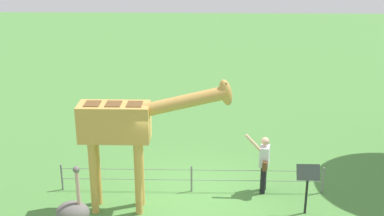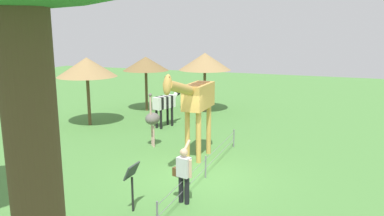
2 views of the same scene
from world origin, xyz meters
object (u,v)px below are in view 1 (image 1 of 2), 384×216
object	(u,v)px
ostrich	(73,213)
info_sign	(308,179)
visitor	(264,161)
giraffe	(127,127)

from	to	relation	value
ostrich	info_sign	bearing A→B (deg)	21.72
visitor	info_sign	distance (m)	1.43
ostrich	info_sign	size ratio (longest dim) A/B	1.70
visitor	ostrich	bearing A→B (deg)	-143.63
giraffe	ostrich	size ratio (longest dim) A/B	1.65
giraffe	ostrich	distance (m)	2.58
info_sign	giraffe	bearing A→B (deg)	178.53
visitor	info_sign	bearing A→B (deg)	-48.44
visitor	info_sign	size ratio (longest dim) A/B	1.28
giraffe	info_sign	world-z (taller)	giraffe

